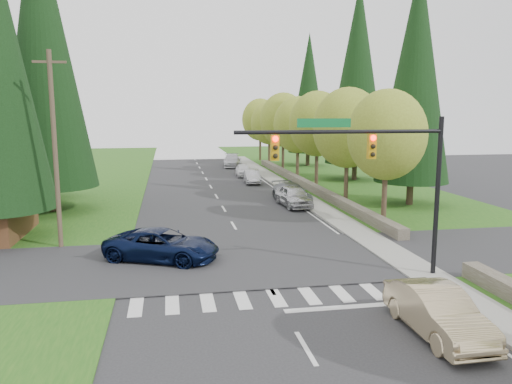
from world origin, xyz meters
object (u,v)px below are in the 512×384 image
object	(u,v)px
parked_car_a	(294,196)
parked_car_b	(292,192)
parked_car_d	(244,170)
suv_navy	(162,245)
parked_car_c	(252,177)
parked_car_e	(232,161)
sedan_champagne	(438,312)

from	to	relation	value
parked_car_a	parked_car_b	size ratio (longest dim) A/B	0.94
parked_car_d	suv_navy	bearing A→B (deg)	-102.44
parked_car_c	parked_car_d	bearing A→B (deg)	93.50
parked_car_b	parked_car_d	bearing A→B (deg)	87.95
parked_car_c	parked_car_d	size ratio (longest dim) A/B	0.99
parked_car_e	sedan_champagne	bearing A→B (deg)	-84.48
sedan_champagne	parked_car_a	bearing A→B (deg)	87.17
sedan_champagne	parked_car_b	distance (m)	23.94
sedan_champagne	parked_car_c	world-z (taller)	sedan_champagne
parked_car_b	parked_car_e	distance (m)	25.56
parked_car_c	parked_car_e	world-z (taller)	parked_car_e
parked_car_d	parked_car_e	bearing A→B (deg)	93.26
parked_car_a	parked_car_d	distance (m)	18.06
parked_car_e	parked_car_b	bearing A→B (deg)	-81.49
suv_navy	parked_car_a	size ratio (longest dim) A/B	1.17
parked_car_b	parked_car_c	xyz separation A→B (m)	(-1.40, 10.45, -0.06)
parked_car_a	parked_car_b	xyz separation A→B (m)	(0.36, 2.09, -0.07)
sedan_champagne	parked_car_c	distance (m)	34.36
parked_car_b	parked_car_e	size ratio (longest dim) A/B	0.91
parked_car_a	parked_car_c	size ratio (longest dim) A/B	1.17
suv_navy	parked_car_e	distance (m)	40.68
parked_car_a	parked_car_c	world-z (taller)	parked_car_a
sedan_champagne	parked_car_d	bearing A→B (deg)	89.73
parked_car_e	suv_navy	bearing A→B (deg)	-96.68
parked_car_b	parked_car_d	distance (m)	16.00
parked_car_a	suv_navy	bearing A→B (deg)	-132.48
suv_navy	parked_car_e	world-z (taller)	parked_car_e
parked_car_c	parked_car_e	distance (m)	15.06
parked_car_a	parked_car_e	bearing A→B (deg)	87.70
parked_car_e	parked_car_a	bearing A→B (deg)	-82.49
parked_car_e	parked_car_c	bearing A→B (deg)	-84.63
parked_car_b	parked_car_c	distance (m)	10.55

